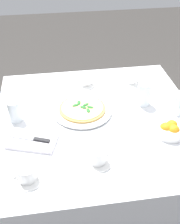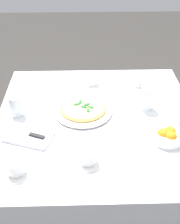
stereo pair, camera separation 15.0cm
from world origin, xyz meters
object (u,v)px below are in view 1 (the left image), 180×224
object	(u,v)px
pizza	(82,108)
water_glass_far_left	(144,95)
citrus_bowl	(170,129)
coffee_cup_back_corner	(98,156)
coffee_cup_near_left	(27,174)
napkin_folded	(32,141)
water_glass_near_right	(15,112)
dinner_knife	(31,138)
coffee_cup_far_right	(131,79)
pizza_plate	(82,110)
coffee_cup_left_edge	(86,81)
water_glass_center_back	(180,105)

from	to	relation	value
pizza	water_glass_far_left	size ratio (longest dim) A/B	1.89
citrus_bowl	coffee_cup_back_corner	bearing A→B (deg)	19.38
coffee_cup_back_corner	water_glass_far_left	distance (m)	0.50
coffee_cup_near_left	napkin_folded	world-z (taller)	coffee_cup_near_left
water_glass_near_right	napkin_folded	xyz separation A→B (m)	(-0.08, 0.18, -0.04)
coffee_cup_back_corner	water_glass_far_left	bearing A→B (deg)	-129.13
coffee_cup_near_left	coffee_cup_back_corner	distance (m)	0.30
water_glass_near_right	dinner_knife	bearing A→B (deg)	113.38
water_glass_near_right	dinner_knife	xyz separation A→B (m)	(-0.08, 0.18, -0.02)
pizza	napkin_folded	world-z (taller)	pizza
napkin_folded	citrus_bowl	xyz separation A→B (m)	(-0.65, 0.04, 0.02)
coffee_cup_far_right	dinner_knife	distance (m)	0.75
pizza	coffee_cup_back_corner	bearing A→B (deg)	92.90
coffee_cup_far_right	water_glass_near_right	distance (m)	0.73
dinner_knife	citrus_bowl	size ratio (longest dim) A/B	1.25
citrus_bowl	napkin_folded	bearing A→B (deg)	-3.11
coffee_cup_back_corner	dinner_knife	world-z (taller)	coffee_cup_back_corner
pizza_plate	dinner_knife	bearing A→B (deg)	37.14
coffee_cup_far_right	napkin_folded	xyz separation A→B (m)	(0.59, 0.45, -0.02)
pizza	dinner_knife	distance (m)	0.33
citrus_bowl	coffee_cup_left_edge	bearing A→B (deg)	-56.54
pizza	coffee_cup_near_left	world-z (taller)	coffee_cup_near_left
water_glass_center_back	citrus_bowl	size ratio (longest dim) A/B	0.81
coffee_cup_left_edge	water_glass_far_left	size ratio (longest dim) A/B	1.03
coffee_cup_left_edge	water_glass_far_left	xyz separation A→B (m)	(-0.28, 0.24, 0.03)
coffee_cup_back_corner	water_glass_near_right	bearing A→B (deg)	-44.13
pizza_plate	coffee_cup_near_left	bearing A→B (deg)	56.45
water_glass_near_right	pizza_plate	bearing A→B (deg)	-177.14
pizza_plate	coffee_cup_left_edge	xyz separation A→B (m)	(-0.06, -0.27, 0.02)
coffee_cup_back_corner	napkin_folded	world-z (taller)	coffee_cup_back_corner
pizza	water_glass_near_right	bearing A→B (deg)	2.88
pizza_plate	napkin_folded	size ratio (longest dim) A/B	1.24
citrus_bowl	coffee_cup_far_right	bearing A→B (deg)	-83.47
pizza	citrus_bowl	world-z (taller)	citrus_bowl
coffee_cup_left_edge	citrus_bowl	world-z (taller)	citrus_bowl
coffee_cup_left_edge	water_glass_center_back	bearing A→B (deg)	141.13
pizza	coffee_cup_left_edge	world-z (taller)	coffee_cup_left_edge
coffee_cup_left_edge	dinner_knife	world-z (taller)	coffee_cup_left_edge
coffee_cup_far_right	coffee_cup_back_corner	world-z (taller)	coffee_cup_back_corner
water_glass_center_back	napkin_folded	bearing A→B (deg)	8.57
coffee_cup_near_left	water_glass_far_left	bearing A→B (deg)	-144.17
coffee_cup_far_right	napkin_folded	bearing A→B (deg)	37.44
coffee_cup_back_corner	napkin_folded	size ratio (longest dim) A/B	0.52
coffee_cup_left_edge	water_glass_center_back	distance (m)	0.57
water_glass_far_left	pizza	bearing A→B (deg)	4.35
pizza_plate	coffee_cup_far_right	size ratio (longest dim) A/B	2.34
pizza_plate	coffee_cup_far_right	world-z (taller)	coffee_cup_far_right
coffee_cup_left_edge	dinner_knife	size ratio (longest dim) A/B	0.71
water_glass_far_left	water_glass_center_back	distance (m)	0.20
coffee_cup_back_corner	dinner_knife	xyz separation A→B (m)	(0.28, -0.17, -0.01)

